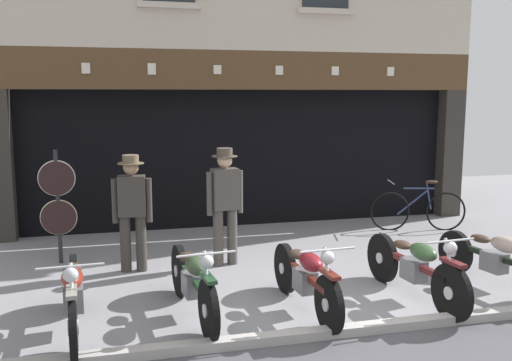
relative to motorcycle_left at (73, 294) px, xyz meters
The scene contains 11 objects.
shop_facade 6.93m from the motorcycle_left, 64.87° to the left, with size 9.39×4.42×6.34m.
motorcycle_left is the anchor object (origin of this frame).
motorcycle_center_left 1.29m from the motorcycle_left, ahead, with size 0.62×2.05×0.92m.
motorcycle_center 2.58m from the motorcycle_left, ahead, with size 0.62×1.97×0.92m.
motorcycle_center_right 4.00m from the motorcycle_left, ahead, with size 0.62×2.10×0.93m.
motorcycle_right 5.24m from the motorcycle_left, ahead, with size 0.62×1.99×0.90m.
salesman_left 2.20m from the motorcycle_left, 71.11° to the left, with size 0.56×0.37×1.68m.
shopkeeper_center 2.90m from the motorcycle_left, 44.74° to the left, with size 0.55×0.37×1.74m.
tyre_sign_pole 2.76m from the motorcycle_left, 97.67° to the left, with size 0.53×0.06×1.71m.
advert_board_near 6.24m from the motorcycle_left, 48.11° to the left, with size 0.76×0.03×1.09m.
leaning_bicycle 6.77m from the motorcycle_left, 28.77° to the left, with size 1.73×0.62×0.96m.
Camera 1 is at (-2.42, -5.17, 2.51)m, focal length 39.70 mm.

